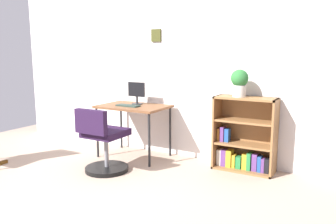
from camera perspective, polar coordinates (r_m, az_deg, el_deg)
ground_plane at (r=3.44m, az=-19.85°, el=-15.01°), size 6.24×6.24×0.00m
wall_back at (r=4.80m, az=-0.90°, el=6.84°), size 5.20×0.12×2.31m
desk at (r=4.63m, az=-5.76°, el=0.36°), size 0.91×0.61×0.71m
monitor at (r=4.69m, az=-5.26°, el=3.29°), size 0.26×0.14×0.30m
keyboard at (r=4.56m, az=-6.67°, el=1.07°), size 0.32×0.13×0.02m
office_chair at (r=4.13m, az=-10.75°, el=-5.29°), size 0.52×0.55×0.79m
bookshelf_low at (r=4.24m, az=12.59°, el=-4.35°), size 0.73×0.30×0.90m
potted_plant_on_shelf at (r=4.10m, az=11.83°, el=4.96°), size 0.21×0.21×0.32m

